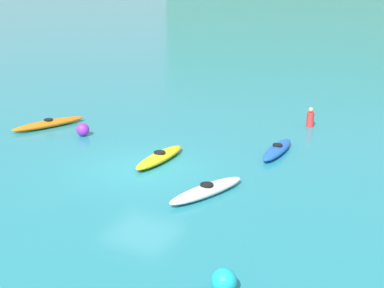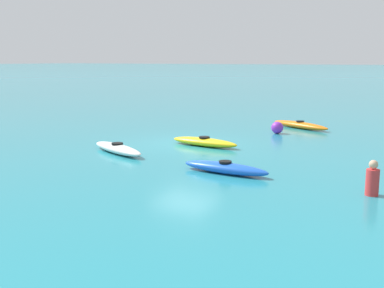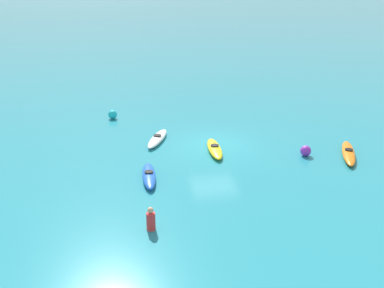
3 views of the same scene
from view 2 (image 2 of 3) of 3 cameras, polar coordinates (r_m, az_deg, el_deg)
ground_plane at (r=18.83m, az=-0.85°, el=0.11°), size 600.00×600.00×0.00m
kayak_white at (r=16.99m, az=-8.95°, el=-0.55°), size 1.69×3.00×0.37m
kayak_yellow at (r=18.14m, az=1.49°, el=0.25°), size 0.84×2.88×0.37m
kayak_orange at (r=23.42m, az=12.85°, el=2.24°), size 1.95×3.28×0.37m
kayak_blue at (r=13.84m, az=4.01°, el=-2.89°), size 0.67×2.74×0.37m
buoy_purple at (r=21.53m, az=10.20°, el=1.95°), size 0.54×0.54×0.54m
person_near_shore at (r=12.36m, az=20.86°, el=-4.06°), size 0.42×0.42×0.88m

